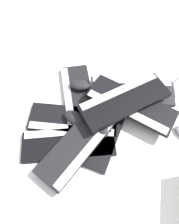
% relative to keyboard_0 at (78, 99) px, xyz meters
% --- Properties ---
extents(ground_plane, '(3.20, 3.20, 0.00)m').
position_rel_keyboard_0_xyz_m(ground_plane, '(-0.16, -0.09, -0.01)').
color(ground_plane, white).
extents(keyboard_0, '(0.46, 0.21, 0.03)m').
position_rel_keyboard_0_xyz_m(keyboard_0, '(0.00, 0.00, 0.00)').
color(keyboard_0, black).
rests_on(keyboard_0, ground).
extents(keyboard_1, '(0.31, 0.46, 0.03)m').
position_rel_keyboard_0_xyz_m(keyboard_1, '(-0.12, 0.06, 0.00)').
color(keyboard_1, black).
rests_on(keyboard_1, ground).
extents(keyboard_2, '(0.24, 0.46, 0.03)m').
position_rel_keyboard_0_xyz_m(keyboard_2, '(-0.23, 0.11, 0.00)').
color(keyboard_2, black).
rests_on(keyboard_2, ground).
extents(keyboard_3, '(0.44, 0.39, 0.03)m').
position_rel_keyboard_0_xyz_m(keyboard_3, '(-0.20, -0.08, 0.00)').
color(keyboard_3, black).
rests_on(keyboard_3, ground).
extents(keyboard_4, '(0.22, 0.46, 0.03)m').
position_rel_keyboard_0_xyz_m(keyboard_4, '(-0.08, -0.22, 0.00)').
color(keyboard_4, black).
rests_on(keyboard_4, ground).
extents(keyboard_5, '(0.37, 0.45, 0.03)m').
position_rel_keyboard_0_xyz_m(keyboard_5, '(-0.26, 0.07, 0.03)').
color(keyboard_5, black).
rests_on(keyboard_5, keyboard_2).
extents(keyboard_6, '(0.30, 0.46, 0.03)m').
position_rel_keyboard_0_xyz_m(keyboard_6, '(-0.06, -0.28, 0.03)').
color(keyboard_6, '#232326').
rests_on(keyboard_6, keyboard_4).
extents(keyboard_7, '(0.43, 0.40, 0.03)m').
position_rel_keyboard_0_xyz_m(keyboard_7, '(-0.15, -0.23, 0.06)').
color(keyboard_7, black).
rests_on(keyboard_7, keyboard_6).
extents(keyboard_8, '(0.23, 0.46, 0.03)m').
position_rel_keyboard_0_xyz_m(keyboard_8, '(-0.13, -0.20, 0.09)').
color(keyboard_8, black).
rests_on(keyboard_8, keyboard_7).
extents(mouse_0, '(0.11, 0.07, 0.04)m').
position_rel_keyboard_0_xyz_m(mouse_0, '(-0.21, -0.06, 0.04)').
color(mouse_0, black).
rests_on(mouse_0, keyboard_3).
extents(mouse_1, '(0.11, 0.13, 0.04)m').
position_rel_keyboard_0_xyz_m(mouse_1, '(0.06, -0.03, 0.04)').
color(mouse_1, black).
rests_on(mouse_1, keyboard_0).
extents(mouse_3, '(0.13, 0.12, 0.04)m').
position_rel_keyboard_0_xyz_m(mouse_3, '(-0.12, 0.05, 0.04)').
color(mouse_3, black).
rests_on(mouse_3, keyboard_1).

